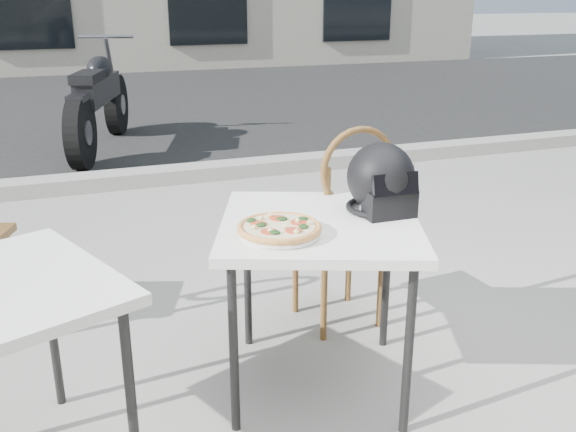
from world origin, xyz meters
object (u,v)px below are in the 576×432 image
object	(u,v)px
plate	(279,233)
helmet	(382,182)
pizza	(279,227)
cafe_chair_main	(346,218)
cafe_table_main	(320,237)
motorcycle	(99,102)

from	to	relation	value
plate	helmet	xyz separation A→B (m)	(0.46, 0.12, 0.11)
pizza	helmet	bearing A→B (deg)	14.41
cafe_chair_main	cafe_table_main	bearing A→B (deg)	48.56
cafe_table_main	plate	world-z (taller)	plate
motorcycle	plate	bearing A→B (deg)	-69.25
cafe_chair_main	motorcycle	bearing A→B (deg)	-84.23
pizza	cafe_chair_main	size ratio (longest dim) A/B	0.34
plate	pizza	size ratio (longest dim) A/B	1.01
motorcycle	helmet	bearing A→B (deg)	-63.45
pizza	helmet	size ratio (longest dim) A/B	1.22
pizza	cafe_chair_main	xyz separation A→B (m)	(0.49, 0.49, -0.18)
plate	pizza	distance (m)	0.02
cafe_table_main	motorcycle	size ratio (longest dim) A/B	0.45
plate	cafe_chair_main	xyz separation A→B (m)	(0.49, 0.49, -0.16)
plate	motorcycle	xyz separation A→B (m)	(-0.27, 4.63, -0.23)
cafe_table_main	pizza	bearing A→B (deg)	-154.68
cafe_table_main	plate	bearing A→B (deg)	-154.63
helmet	motorcycle	distance (m)	4.58
cafe_chair_main	plate	bearing A→B (deg)	40.32
helmet	motorcycle	bearing A→B (deg)	99.76
pizza	cafe_table_main	bearing A→B (deg)	25.32
pizza	helmet	distance (m)	0.48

